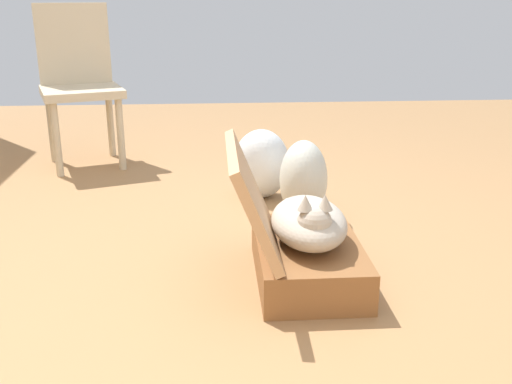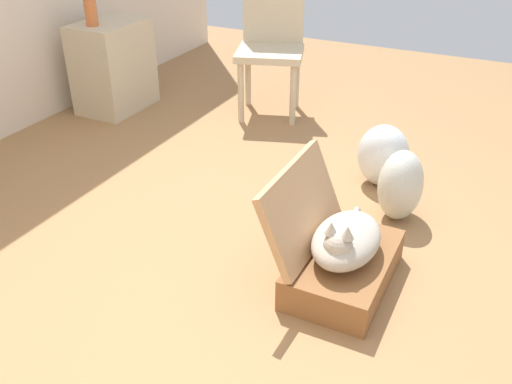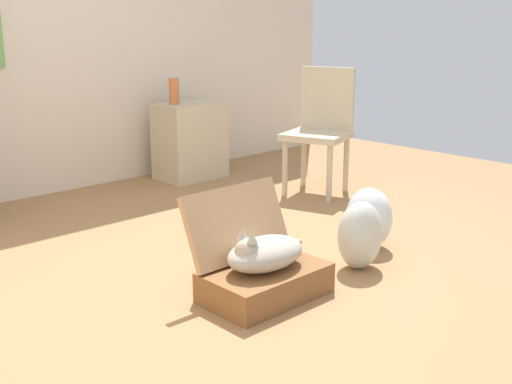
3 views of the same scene
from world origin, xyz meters
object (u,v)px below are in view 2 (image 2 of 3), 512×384
object	(u,v)px
cat	(346,240)
vase_tall	(91,10)
plastic_bag_clear	(383,156)
chair	(271,40)
plastic_bag_white	(400,185)
side_table	(113,66)
suitcase_base	(344,269)

from	to	relation	value
cat	vase_tall	world-z (taller)	vase_tall
plastic_bag_clear	chair	size ratio (longest dim) A/B	0.38
plastic_bag_white	side_table	bearing A→B (deg)	75.24
cat	chair	world-z (taller)	chair
cat	suitcase_base	bearing A→B (deg)	-2.01
plastic_bag_clear	cat	bearing A→B (deg)	-174.23
plastic_bag_clear	suitcase_base	bearing A→B (deg)	-174.14
cat	vase_tall	size ratio (longest dim) A/B	2.33
suitcase_base	side_table	size ratio (longest dim) A/B	0.93
suitcase_base	side_table	xyz separation A→B (m)	(1.28, 2.27, 0.25)
suitcase_base	plastic_bag_white	bearing A→B (deg)	-6.77
plastic_bag_white	side_table	xyz separation A→B (m)	(0.62, 2.35, 0.14)
cat	plastic_bag_clear	xyz separation A→B (m)	(0.99, 0.10, -0.05)
suitcase_base	chair	world-z (taller)	chair
cat	side_table	bearing A→B (deg)	60.44
suitcase_base	chair	bearing A→B (deg)	33.96
suitcase_base	vase_tall	bearing A→B (deg)	63.60
plastic_bag_clear	chair	world-z (taller)	chair
suitcase_base	cat	distance (m)	0.16
plastic_bag_white	chair	xyz separation A→B (m)	(1.10, 1.26, 0.35)
chair	cat	bearing A→B (deg)	-74.91
suitcase_base	plastic_bag_white	world-z (taller)	plastic_bag_white
suitcase_base	chair	xyz separation A→B (m)	(1.76, 1.18, 0.46)
cat	plastic_bag_white	bearing A→B (deg)	-6.69
plastic_bag_white	vase_tall	xyz separation A→B (m)	(0.48, 2.37, 0.58)
cat	plastic_bag_clear	world-z (taller)	cat
side_table	vase_tall	bearing A→B (deg)	172.37
plastic_bag_clear	chair	bearing A→B (deg)	54.26
cat	side_table	distance (m)	2.61
side_table	chair	distance (m)	1.21
side_table	vase_tall	distance (m)	0.46
plastic_bag_white	suitcase_base	bearing A→B (deg)	173.23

